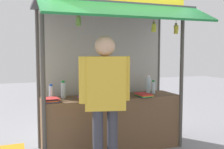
{
  "coord_description": "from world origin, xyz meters",
  "views": [
    {
      "loc": [
        -1.46,
        -3.94,
        1.58
      ],
      "look_at": [
        0.0,
        0.0,
        1.21
      ],
      "focal_mm": 42.74,
      "sensor_mm": 36.0,
      "label": 1
    }
  ],
  "objects_px": {
    "water_bottle_right": "(153,87)",
    "banana_bunch_leftmost": "(154,28)",
    "magazine_stack_left": "(110,95)",
    "banana_bunch_inner_left": "(78,21)",
    "banana_bunch_inner_right": "(176,29)",
    "water_bottle_rear_center": "(148,85)",
    "magazine_stack_far_right": "(51,100)",
    "water_bottle_mid_left": "(117,87)",
    "water_bottle_front_right": "(51,92)",
    "vendor_person": "(105,92)",
    "magazine_stack_front_left": "(144,95)",
    "water_bottle_mid_right": "(96,89)",
    "water_bottle_back_right": "(63,90)",
    "magazine_stack_center": "(88,98)"
  },
  "relations": [
    {
      "from": "water_bottle_right",
      "to": "banana_bunch_leftmost",
      "type": "bearing_deg",
      "value": -119.69
    },
    {
      "from": "magazine_stack_left",
      "to": "banana_bunch_inner_left",
      "type": "relative_size",
      "value": 1.21
    },
    {
      "from": "banana_bunch_inner_left",
      "to": "banana_bunch_inner_right",
      "type": "bearing_deg",
      "value": -0.06
    },
    {
      "from": "water_bottle_rear_center",
      "to": "magazine_stack_left",
      "type": "distance_m",
      "value": 0.77
    },
    {
      "from": "magazine_stack_left",
      "to": "magazine_stack_far_right",
      "type": "distance_m",
      "value": 0.95
    },
    {
      "from": "water_bottle_mid_left",
      "to": "banana_bunch_inner_right",
      "type": "relative_size",
      "value": 1.0
    },
    {
      "from": "water_bottle_front_right",
      "to": "vendor_person",
      "type": "distance_m",
      "value": 1.04
    },
    {
      "from": "water_bottle_mid_left",
      "to": "banana_bunch_inner_left",
      "type": "bearing_deg",
      "value": -146.72
    },
    {
      "from": "water_bottle_rear_center",
      "to": "banana_bunch_inner_right",
      "type": "height_order",
      "value": "banana_bunch_inner_right"
    },
    {
      "from": "magazine_stack_far_right",
      "to": "banana_bunch_inner_right",
      "type": "height_order",
      "value": "banana_bunch_inner_right"
    },
    {
      "from": "water_bottle_front_right",
      "to": "banana_bunch_inner_right",
      "type": "xyz_separation_m",
      "value": [
        1.85,
        -0.47,
        0.95
      ]
    },
    {
      "from": "water_bottle_mid_left",
      "to": "magazine_stack_front_left",
      "type": "distance_m",
      "value": 0.46
    },
    {
      "from": "water_bottle_right",
      "to": "banana_bunch_inner_right",
      "type": "xyz_separation_m",
      "value": [
        0.14,
        -0.43,
        0.95
      ]
    },
    {
      "from": "vendor_person",
      "to": "water_bottle_mid_left",
      "type": "bearing_deg",
      "value": 74.84
    },
    {
      "from": "magazine_stack_left",
      "to": "magazine_stack_far_right",
      "type": "relative_size",
      "value": 1.07
    },
    {
      "from": "water_bottle_right",
      "to": "water_bottle_mid_right",
      "type": "xyz_separation_m",
      "value": [
        -0.99,
        0.11,
        0.0
      ]
    },
    {
      "from": "water_bottle_back_right",
      "to": "banana_bunch_inner_right",
      "type": "xyz_separation_m",
      "value": [
        1.66,
        -0.52,
        0.93
      ]
    },
    {
      "from": "water_bottle_mid_left",
      "to": "magazine_stack_center",
      "type": "xyz_separation_m",
      "value": [
        -0.56,
        -0.21,
        -0.11
      ]
    },
    {
      "from": "water_bottle_right",
      "to": "banana_bunch_leftmost",
      "type": "distance_m",
      "value": 1.08
    },
    {
      "from": "magazine_stack_front_left",
      "to": "banana_bunch_inner_right",
      "type": "relative_size",
      "value": 1.05
    },
    {
      "from": "water_bottle_back_right",
      "to": "banana_bunch_leftmost",
      "type": "distance_m",
      "value": 1.67
    },
    {
      "from": "magazine_stack_center",
      "to": "vendor_person",
      "type": "xyz_separation_m",
      "value": [
        0.04,
        -0.7,
        0.18
      ]
    },
    {
      "from": "water_bottle_rear_center",
      "to": "magazine_stack_left",
      "type": "height_order",
      "value": "water_bottle_rear_center"
    },
    {
      "from": "water_bottle_back_right",
      "to": "magazine_stack_far_right",
      "type": "bearing_deg",
      "value": -132.14
    },
    {
      "from": "water_bottle_mid_right",
      "to": "vendor_person",
      "type": "relative_size",
      "value": 0.13
    },
    {
      "from": "water_bottle_rear_center",
      "to": "water_bottle_mid_left",
      "type": "xyz_separation_m",
      "value": [
        -0.59,
        -0.04,
        -0.01
      ]
    },
    {
      "from": "water_bottle_mid_left",
      "to": "magazine_stack_front_left",
      "type": "bearing_deg",
      "value": -40.38
    },
    {
      "from": "water_bottle_back_right",
      "to": "magazine_stack_far_right",
      "type": "relative_size",
      "value": 1.07
    },
    {
      "from": "banana_bunch_leftmost",
      "to": "magazine_stack_front_left",
      "type": "bearing_deg",
      "value": 104.8
    },
    {
      "from": "magazine_stack_left",
      "to": "magazine_stack_center",
      "type": "bearing_deg",
      "value": -164.28
    },
    {
      "from": "magazine_stack_left",
      "to": "vendor_person",
      "type": "bearing_deg",
      "value": -113.83
    },
    {
      "from": "magazine_stack_front_left",
      "to": "banana_bunch_leftmost",
      "type": "xyz_separation_m",
      "value": [
        0.05,
        -0.21,
        1.04
      ]
    },
    {
      "from": "water_bottle_back_right",
      "to": "magazine_stack_center",
      "type": "distance_m",
      "value": 0.41
    },
    {
      "from": "water_bottle_right",
      "to": "magazine_stack_front_left",
      "type": "bearing_deg",
      "value": -143.49
    },
    {
      "from": "water_bottle_right",
      "to": "banana_bunch_inner_left",
      "type": "bearing_deg",
      "value": -162.93
    },
    {
      "from": "water_bottle_right",
      "to": "water_bottle_mid_right",
      "type": "relative_size",
      "value": 0.99
    },
    {
      "from": "water_bottle_front_right",
      "to": "banana_bunch_inner_right",
      "type": "distance_m",
      "value": 2.13
    },
    {
      "from": "water_bottle_right",
      "to": "magazine_stack_left",
      "type": "height_order",
      "value": "water_bottle_right"
    },
    {
      "from": "water_bottle_rear_center",
      "to": "magazine_stack_front_left",
      "type": "height_order",
      "value": "water_bottle_rear_center"
    },
    {
      "from": "water_bottle_back_right",
      "to": "vendor_person",
      "type": "bearing_deg",
      "value": -68.64
    },
    {
      "from": "water_bottle_rear_center",
      "to": "banana_bunch_inner_left",
      "type": "bearing_deg",
      "value": -158.47
    },
    {
      "from": "water_bottle_mid_left",
      "to": "banana_bunch_inner_left",
      "type": "distance_m",
      "value": 1.33
    },
    {
      "from": "water_bottle_back_right",
      "to": "water_bottle_rear_center",
      "type": "relative_size",
      "value": 0.89
    },
    {
      "from": "water_bottle_back_right",
      "to": "magazine_stack_front_left",
      "type": "xyz_separation_m",
      "value": [
        1.22,
        -0.31,
        -0.1
      ]
    },
    {
      "from": "banana_bunch_inner_right",
      "to": "vendor_person",
      "type": "distance_m",
      "value": 1.6
    },
    {
      "from": "magazine_stack_center",
      "to": "magazine_stack_far_right",
      "type": "xyz_separation_m",
      "value": [
        -0.55,
        -0.02,
        0.01
      ]
    },
    {
      "from": "vendor_person",
      "to": "water_bottle_rear_center",
      "type": "bearing_deg",
      "value": 54.93
    },
    {
      "from": "water_bottle_mid_left",
      "to": "vendor_person",
      "type": "bearing_deg",
      "value": -119.82
    },
    {
      "from": "water_bottle_rear_center",
      "to": "magazine_stack_center",
      "type": "height_order",
      "value": "water_bottle_rear_center"
    },
    {
      "from": "water_bottle_back_right",
      "to": "banana_bunch_leftmost",
      "type": "height_order",
      "value": "banana_bunch_leftmost"
    }
  ]
}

